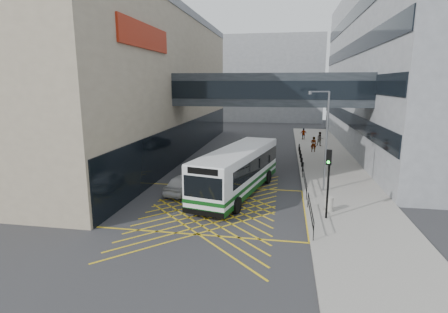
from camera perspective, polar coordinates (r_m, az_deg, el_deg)
The scene contains 18 objects.
ground at distance 23.59m, azimuth -1.70°, elevation -8.17°, with size 120.00×120.00×0.00m, color #333335.
building_whsmith at distance 43.91m, azimuth -21.26°, elevation 10.95°, with size 24.17×42.00×16.00m.
building_far at distance 81.97m, azimuth 5.54°, elevation 12.42°, with size 28.00×16.00×18.00m, color gray.
skybridge at distance 33.75m, azimuth 7.52°, elevation 10.76°, with size 20.00×4.10×3.00m.
pavement at distance 37.83m, azimuth 16.54°, elevation -0.86°, with size 6.00×54.00×0.16m, color #9B968D.
box_junction at distance 23.59m, azimuth -1.70°, elevation -8.16°, with size 12.00×9.00×0.01m.
bus at distance 25.97m, azimuth 2.39°, elevation -2.13°, with size 5.30×12.34×3.37m.
car_white at distance 26.40m, azimuth -6.54°, elevation -4.38°, with size 1.88×4.61×1.47m, color silver.
car_dark at distance 42.32m, azimuth 3.89°, elevation 1.92°, with size 2.01×5.14×1.61m, color black.
car_silver at distance 42.68m, azimuth 4.71°, elevation 1.94°, with size 2.10×4.97×1.54m, color #9EA3A7.
traffic_light at distance 21.20m, azimuth 16.67°, elevation -2.79°, with size 0.34×0.50×4.21m.
street_lamp at distance 26.55m, azimuth 16.10°, elevation 3.36°, with size 1.63×0.81×7.39m.
litter_bin at distance 23.15m, azimuth 16.74°, elevation -7.45°, with size 0.53×0.53×0.93m, color #ADA89E.
kerb_railings at distance 24.62m, azimuth 13.38°, elevation -5.48°, with size 0.05×12.54×1.00m.
bollards at distance 37.50m, azimuth 12.41°, elevation 0.07°, with size 0.14×10.14×0.90m.
pedestrian_a at distance 42.40m, azimuth 14.40°, elevation 1.95°, with size 0.72×0.51×1.81m, color gray.
pedestrian_b at distance 46.57m, azimuth 15.41°, elevation 2.75°, with size 0.89×0.52×1.82m, color gray.
pedestrian_c at distance 51.60m, azimuth 12.86°, elevation 3.61°, with size 0.95×0.46×1.61m, color gray.
Camera 1 is at (4.52, -21.71, 8.06)m, focal length 28.00 mm.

